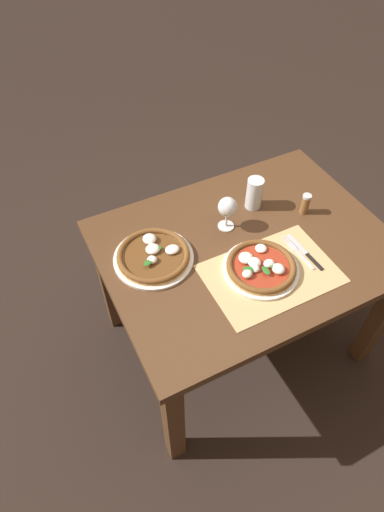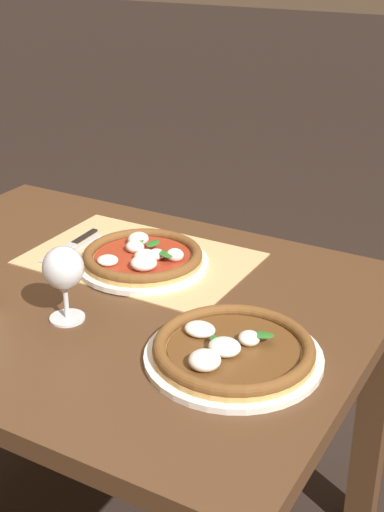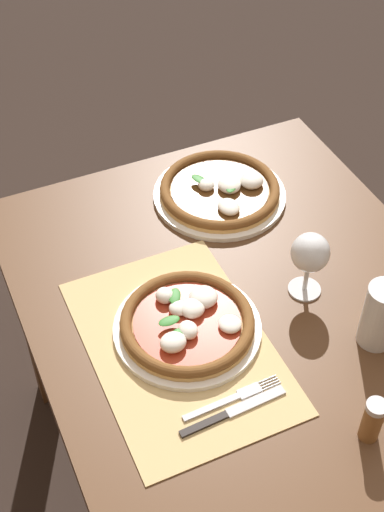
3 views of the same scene
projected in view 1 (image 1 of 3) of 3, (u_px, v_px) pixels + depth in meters
name	position (u px, v px, depth m)	size (l,w,h in m)	color
ground_plane	(234.00, 336.00, 2.32)	(24.00, 24.00, 0.00)	black
dining_table	(244.00, 261.00, 1.84)	(1.18, 0.89, 0.74)	#4C301C
paper_placemat	(271.00, 273.00, 1.66)	(0.50, 0.34, 0.00)	tan
pizza_near	(261.00, 267.00, 1.65)	(0.30, 0.30, 0.05)	silver
pizza_far	(154.00, 256.00, 1.69)	(0.32, 0.32, 0.05)	silver
wine_glass	(227.00, 208.00, 1.75)	(0.08, 0.08, 0.16)	silver
pint_glass	(254.00, 194.00, 1.86)	(0.07, 0.07, 0.15)	silver
fork	(298.00, 252.00, 1.72)	(0.02, 0.20, 0.00)	#B7B7BC
knife	(305.00, 252.00, 1.72)	(0.03, 0.22, 0.01)	black
pepper_shaker	(305.00, 204.00, 1.85)	(0.04, 0.04, 0.10)	brown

